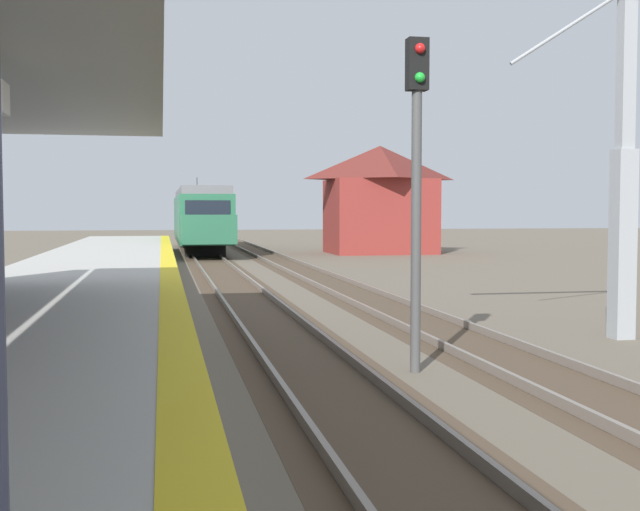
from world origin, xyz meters
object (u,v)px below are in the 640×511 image
object	(u,v)px
approaching_train	(200,217)
distant_trackside_house	(380,197)
catenary_pylon_far_side	(610,157)
rail_signal_post	(417,169)

from	to	relation	value
approaching_train	distant_trackside_house	world-z (taller)	distant_trackside_house
distant_trackside_house	catenary_pylon_far_side	bearing A→B (deg)	-97.34
approaching_train	rail_signal_post	world-z (taller)	rail_signal_post
approaching_train	rail_signal_post	distance (m)	38.81
catenary_pylon_far_side	distant_trackside_house	world-z (taller)	catenary_pylon_far_side
rail_signal_post	approaching_train	bearing A→B (deg)	92.30
rail_signal_post	distant_trackside_house	distance (m)	35.77
distant_trackside_house	approaching_train	bearing A→B (deg)	158.47
catenary_pylon_far_side	rail_signal_post	bearing A→B (deg)	-152.89
rail_signal_post	distant_trackside_house	size ratio (longest dim) A/B	0.79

